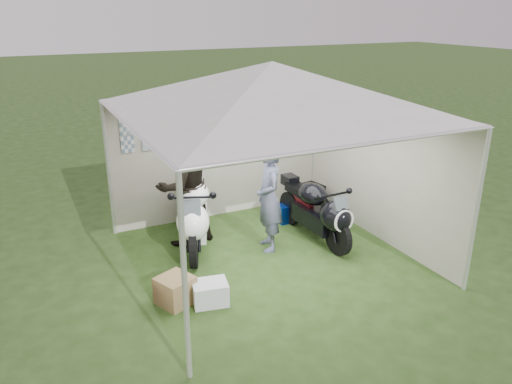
% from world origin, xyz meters
% --- Properties ---
extents(ground, '(80.00, 80.00, 0.00)m').
position_xyz_m(ground, '(0.00, 0.00, 0.00)').
color(ground, '#233D13').
rests_on(ground, ground).
extents(canopy_tent, '(5.66, 5.66, 3.00)m').
position_xyz_m(canopy_tent, '(-0.00, 0.03, 2.58)').
color(canopy_tent, silver).
rests_on(canopy_tent, ground).
extents(motorcycle_white, '(1.08, 2.09, 1.08)m').
position_xyz_m(motorcycle_white, '(-0.91, 0.88, 0.60)').
color(motorcycle_white, black).
rests_on(motorcycle_white, ground).
extents(motorcycle_black, '(0.48, 1.99, 0.98)m').
position_xyz_m(motorcycle_black, '(1.00, 0.24, 0.55)').
color(motorcycle_black, black).
rests_on(motorcycle_black, ground).
extents(paddock_stand, '(0.44, 0.28, 0.32)m').
position_xyz_m(paddock_stand, '(0.97, 1.14, 0.16)').
color(paddock_stand, '#082EA9').
rests_on(paddock_stand, ground).
extents(person_dark_jacket, '(1.11, 0.96, 1.97)m').
position_xyz_m(person_dark_jacket, '(-0.99, 1.14, 0.99)').
color(person_dark_jacket, black).
rests_on(person_dark_jacket, ground).
extents(person_blue_jacket, '(0.54, 0.71, 1.74)m').
position_xyz_m(person_blue_jacket, '(0.14, 0.33, 0.87)').
color(person_blue_jacket, slate).
rests_on(person_blue_jacket, ground).
extents(equipment_box, '(0.58, 0.50, 0.51)m').
position_xyz_m(equipment_box, '(1.55, 1.40, 0.26)').
color(equipment_box, black).
rests_on(equipment_box, ground).
extents(crate_0, '(0.52, 0.44, 0.30)m').
position_xyz_m(crate_0, '(-1.30, -0.77, 0.15)').
color(crate_0, silver).
rests_on(crate_0, ground).
extents(crate_1, '(0.55, 0.55, 0.38)m').
position_xyz_m(crate_1, '(-1.70, -0.57, 0.19)').
color(crate_1, olive).
rests_on(crate_1, ground).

